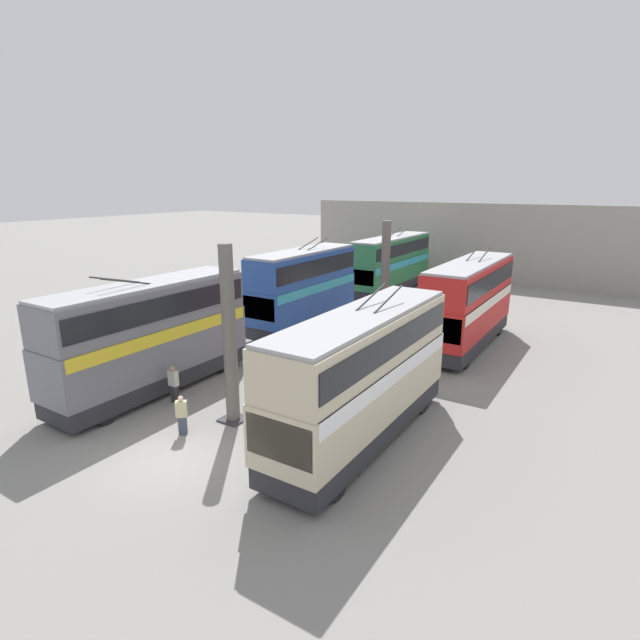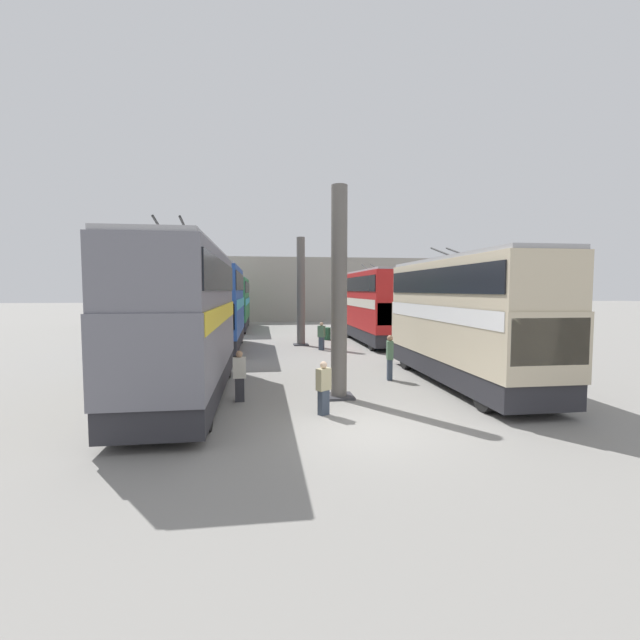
% 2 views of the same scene
% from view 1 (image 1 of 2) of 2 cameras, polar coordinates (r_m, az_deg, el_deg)
% --- Properties ---
extents(ground_plane, '(240.00, 240.00, 0.00)m').
position_cam_1_polar(ground_plane, '(18.70, -17.22, -14.90)').
color(ground_plane, gray).
extents(depot_back_wall, '(0.50, 36.00, 7.44)m').
position_cam_1_polar(depot_back_wall, '(50.88, 17.84, 8.40)').
color(depot_back_wall, gray).
rests_on(depot_back_wall, ground_plane).
extents(support_column_near, '(0.97, 0.97, 7.09)m').
position_cam_1_polar(support_column_near, '(19.53, -10.29, -2.16)').
color(support_column_near, '#605B56').
rests_on(support_column_near, ground_plane).
extents(support_column_far, '(0.97, 0.97, 7.09)m').
position_cam_1_polar(support_column_far, '(30.93, 7.43, 4.41)').
color(support_column_far, '#605B56').
rests_on(support_column_far, ground_plane).
extents(bus_left_near, '(10.04, 2.54, 5.50)m').
position_cam_1_polar(bus_left_near, '(17.97, 4.85, -5.67)').
color(bus_left_near, black).
rests_on(bus_left_near, ground_plane).
extents(bus_left_far, '(10.02, 2.54, 5.59)m').
position_cam_1_polar(bus_left_far, '(29.73, 16.65, 2.29)').
color(bus_left_far, black).
rests_on(bus_left_far, ground_plane).
extents(bus_right_near, '(9.86, 2.54, 5.65)m').
position_cam_1_polar(bus_right_near, '(23.54, -18.78, -1.15)').
color(bus_right_near, black).
rests_on(bus_right_near, ground_plane).
extents(bus_right_mid, '(9.17, 2.54, 5.75)m').
position_cam_1_polar(bus_right_mid, '(32.24, -1.94, 4.05)').
color(bus_right_mid, black).
rests_on(bus_right_mid, ground_plane).
extents(bus_right_far, '(11.46, 2.54, 5.44)m').
position_cam_1_polar(bus_right_far, '(44.04, 8.16, 6.71)').
color(bus_right_far, black).
rests_on(bus_right_far, ground_plane).
extents(person_aisle_midway, '(0.45, 0.48, 1.70)m').
position_cam_1_polar(person_aisle_midway, '(28.91, 6.98, -1.49)').
color(person_aisle_midway, '#384251').
rests_on(person_aisle_midway, ground_plane).
extents(person_by_left_row, '(0.46, 0.31, 1.83)m').
position_cam_1_polar(person_by_left_row, '(20.76, -0.01, -8.02)').
color(person_by_left_row, '#384251').
rests_on(person_by_left_row, ground_plane).
extents(person_by_right_row, '(0.26, 0.43, 1.68)m').
position_cam_1_polar(person_by_right_row, '(22.58, -16.39, -6.95)').
color(person_by_right_row, '#2D2D33').
rests_on(person_by_right_row, ground_plane).
extents(person_aisle_foreground, '(0.44, 0.48, 1.58)m').
position_cam_1_polar(person_aisle_foreground, '(19.76, -15.51, -10.36)').
color(person_aisle_foreground, '#384251').
rests_on(person_aisle_foreground, ground_plane).
extents(oil_drum, '(0.56, 0.56, 0.91)m').
position_cam_1_polar(oil_drum, '(33.27, 12.63, -0.31)').
color(oil_drum, '#235638').
rests_on(oil_drum, ground_plane).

